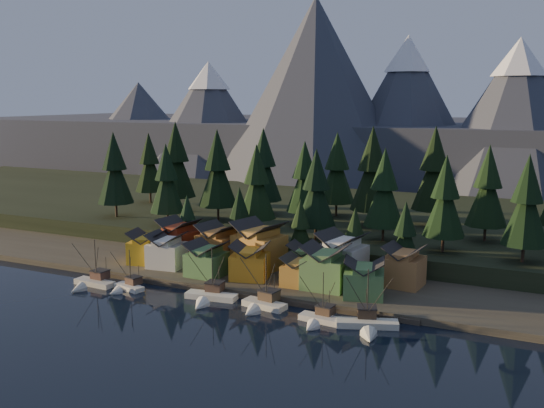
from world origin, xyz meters
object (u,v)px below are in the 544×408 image
at_px(house_front_1, 167,249).
at_px(house_back_1, 219,243).
at_px(boat_3, 209,291).
at_px(boat_5, 319,313).
at_px(boat_0, 91,277).
at_px(boat_1, 126,282).
at_px(house_front_0, 147,246).
at_px(boat_4, 261,297).
at_px(house_back_0, 179,237).
at_px(boat_6, 368,318).

xyz_separation_m(house_front_1, house_back_1, (9.95, 8.36, 0.83)).
bearing_deg(boat_3, boat_5, -12.35).
height_order(boat_0, boat_1, boat_0).
bearing_deg(boat_1, boat_5, 11.91).
height_order(boat_3, house_front_0, boat_3).
bearing_deg(boat_4, boat_3, -170.88).
relative_size(house_front_1, house_back_1, 0.86).
distance_m(boat_1, house_back_1, 26.47).
bearing_deg(boat_4, boat_0, -167.25).
bearing_deg(boat_0, boat_5, 3.85).
relative_size(boat_0, boat_5, 1.09).
bearing_deg(house_back_0, house_front_0, -111.84).
xyz_separation_m(boat_0, house_back_0, (7.06, 25.94, 4.59)).
xyz_separation_m(boat_5, house_back_0, (-48.49, 25.50, 4.75)).
distance_m(boat_4, boat_5, 13.78).
relative_size(house_front_0, house_front_1, 1.07).
bearing_deg(boat_3, boat_0, 178.60).
bearing_deg(boat_4, boat_6, 4.65).
height_order(boat_0, boat_4, boat_4).
bearing_deg(house_back_1, boat_4, -34.48).
bearing_deg(boat_6, house_front_1, 145.26).
distance_m(boat_0, boat_6, 64.85).
xyz_separation_m(boat_4, house_back_1, (-22.60, 22.05, 4.27)).
distance_m(boat_1, boat_4, 32.99).
xyz_separation_m(boat_0, boat_6, (64.83, 1.37, -0.05)).
height_order(boat_1, house_front_1, house_front_1).
xyz_separation_m(boat_1, house_back_1, (10.34, 23.90, 4.73)).
height_order(boat_0, boat_3, boat_3).
xyz_separation_m(house_front_0, house_front_1, (6.71, -1.04, 0.16)).
xyz_separation_m(boat_1, house_front_0, (-6.33, 16.59, 3.74)).
bearing_deg(boat_5, boat_6, 11.20).
distance_m(boat_6, house_front_0, 64.30).
bearing_deg(boat_3, house_back_0, 127.35).
distance_m(boat_5, house_front_0, 55.68).
height_order(boat_3, boat_6, boat_6).
xyz_separation_m(boat_3, boat_4, (12.43, 0.09, 0.32)).
bearing_deg(boat_4, house_front_0, 168.12).
relative_size(house_front_0, house_back_1, 0.92).
xyz_separation_m(boat_0, house_front_0, (2.75, 17.72, 3.57)).
relative_size(boat_0, boat_6, 0.93).
xyz_separation_m(boat_1, boat_4, (32.93, 1.85, 0.46)).
xyz_separation_m(boat_4, boat_6, (22.82, -1.61, -0.33)).
relative_size(house_front_0, house_back_0, 0.95).
bearing_deg(house_front_1, house_front_0, 164.71).
bearing_deg(boat_5, boat_1, -175.31).
distance_m(boat_5, boat_6, 9.33).
relative_size(house_back_0, house_back_1, 0.97).
bearing_deg(boat_4, house_back_1, 144.39).
distance_m(boat_1, boat_6, 55.75).
relative_size(boat_4, house_back_0, 1.23).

